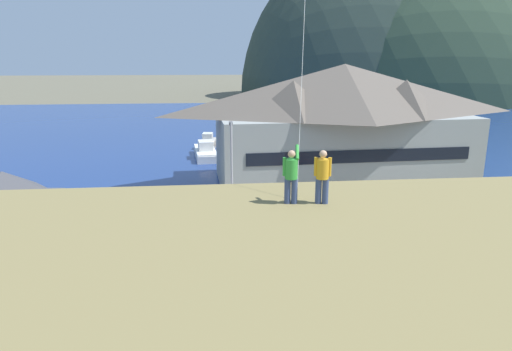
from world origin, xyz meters
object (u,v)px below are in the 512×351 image
Objects in this scene: wharf_dock at (234,152)px; parked_car_back_row_left at (306,264)px; storage_shed_near_lot at (7,208)px; parked_car_mid_row_near at (104,239)px; harbor_lodge at (343,121)px; moored_boat_wharfside at (208,143)px; moored_boat_inner_slip at (205,152)px; parked_car_front_row_end at (425,266)px; parked_car_front_row_silver at (364,227)px; moored_boat_outer_mooring at (263,152)px; parking_light_pole at (232,166)px; person_companion at (322,175)px; person_kite_flyer at (291,175)px.

parked_car_back_row_left is at bearing -86.51° from wharf_dock.
storage_shed_near_lot is 1.50× the size of parked_car_mid_row_near.
parked_car_back_row_left is (-7.59, -20.07, -4.93)m from harbor_lodge.
moored_boat_wharfside reaches higher than parked_car_mid_row_near.
moored_boat_inner_slip is (-3.54, -1.54, 0.37)m from wharf_dock.
parked_car_mid_row_near and parked_car_back_row_left have the same top height.
harbor_lodge is 1.65× the size of wharf_dock.
parked_car_front_row_end is at bearing -73.43° from moored_boat_wharfside.
parked_car_back_row_left is at bearing -21.04° from storage_shed_near_lot.
parked_car_front_row_silver is at bearing -76.37° from wharf_dock.
parked_car_front_row_silver is (3.58, -26.78, 0.34)m from moored_boat_outer_mooring.
parking_light_pole is at bearing -84.74° from moored_boat_inner_slip.
storage_shed_near_lot is 33.77m from moored_boat_wharfside.
person_companion is (2.08, -17.92, 3.91)m from parking_light_pole.
parked_car_front_row_end is at bearing -17.33° from parked_car_mid_row_near.
wharf_dock is at bearing 93.49° from parked_car_back_row_left.
storage_shed_near_lot is 6.90m from parked_car_mid_row_near.
parked_car_back_row_left is 2.27× the size of person_kite_flyer.
parked_car_front_row_silver is (10.24, -33.08, 0.34)m from moored_boat_wharfside.
moored_boat_inner_slip is at bearing 136.77° from harbor_lodge.
moored_boat_inner_slip reaches higher than parked_car_back_row_left.
moored_boat_outer_mooring is at bearing 117.86° from harbor_lodge.
wharf_dock is 8.82× the size of person_companion.
storage_shed_near_lot is 22.54m from person_kite_flyer.
moored_boat_outer_mooring is at bearing 84.66° from person_kite_flyer.
parked_car_back_row_left is (2.08, -34.03, 0.71)m from wharf_dock.
person_kite_flyer is (3.22, -40.85, 7.53)m from moored_boat_inner_slip.
parked_car_back_row_left is at bearing -110.72° from harbor_lodge.
person_companion reaches higher than moored_boat_outer_mooring.
wharf_dock is 3.64× the size of parked_car_back_row_left.
parked_car_back_row_left is 6.35m from parked_car_front_row_end.
person_companion is at bearing -89.10° from wharf_dock.
parked_car_mid_row_near is at bearing -149.91° from parking_light_pole.
moored_boat_inner_slip is at bearing 174.86° from moored_boat_outer_mooring.
wharf_dock is 24.93m from parking_light_pole.
storage_shed_near_lot is 1.51× the size of parked_car_front_row_end.
harbor_lodge is at bearing 79.97° from parked_car_front_row_silver.
moored_boat_inner_slip is 4.12× the size of person_kite_flyer.
moored_boat_outer_mooring is 0.96× the size of parking_light_pole.
moored_boat_outer_mooring is (-6.23, 11.79, -5.27)m from harbor_lodge.
parked_car_front_row_silver is 1.00× the size of parked_car_front_row_end.
moored_boat_outer_mooring is at bearing 86.07° from person_companion.
parked_car_front_row_end reaches higher than wharf_dock.
wharf_dock is at bearing 147.77° from moored_boat_outer_mooring.
parked_car_front_row_end is at bearing -93.56° from harbor_lodge.
moored_boat_wharfside is at bearing 97.91° from parked_car_back_row_left.
parked_car_front_row_silver is at bearing -72.80° from moored_boat_wharfside.
person_companion is at bearing -135.16° from parked_car_front_row_end.
parking_light_pole is (2.12, -23.03, 3.60)m from moored_boat_inner_slip.
moored_boat_outer_mooring is 30.02m from parked_car_mid_row_near.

